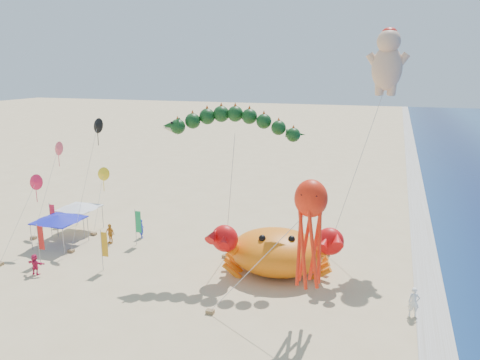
{
  "coord_description": "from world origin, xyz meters",
  "views": [
    {
      "loc": [
        8.92,
        -30.86,
        14.92
      ],
      "look_at": [
        -2.0,
        2.0,
        6.5
      ],
      "focal_mm": 35.0,
      "sensor_mm": 36.0,
      "label": 1
    }
  ],
  "objects_px": {
    "crab_inflatable": "(276,251)",
    "octopus_kite": "(310,225)",
    "canopy_blue": "(59,218)",
    "cherub_kite": "(387,60)",
    "canopy_white": "(79,206)",
    "dragon_kite": "(233,127)"
  },
  "relations": [
    {
      "from": "canopy_blue",
      "to": "canopy_white",
      "type": "xyz_separation_m",
      "value": [
        -0.59,
        3.49,
        -0.0
      ]
    },
    {
      "from": "canopy_blue",
      "to": "octopus_kite",
      "type": "bearing_deg",
      "value": -14.63
    },
    {
      "from": "dragon_kite",
      "to": "canopy_blue",
      "type": "relative_size",
      "value": 3.08
    },
    {
      "from": "dragon_kite",
      "to": "cherub_kite",
      "type": "xyz_separation_m",
      "value": [
        10.32,
        7.34,
        4.81
      ]
    },
    {
      "from": "cherub_kite",
      "to": "octopus_kite",
      "type": "height_order",
      "value": "cherub_kite"
    },
    {
      "from": "crab_inflatable",
      "to": "dragon_kite",
      "type": "bearing_deg",
      "value": 164.4
    },
    {
      "from": "dragon_kite",
      "to": "canopy_blue",
      "type": "distance_m",
      "value": 17.3
    },
    {
      "from": "cherub_kite",
      "to": "canopy_white",
      "type": "relative_size",
      "value": 5.19
    },
    {
      "from": "crab_inflatable",
      "to": "canopy_blue",
      "type": "distance_m",
      "value": 18.89
    },
    {
      "from": "crab_inflatable",
      "to": "canopy_white",
      "type": "relative_size",
      "value": 2.7
    },
    {
      "from": "crab_inflatable",
      "to": "octopus_kite",
      "type": "xyz_separation_m",
      "value": [
        3.42,
        -6.14,
        4.36
      ]
    },
    {
      "from": "dragon_kite",
      "to": "canopy_blue",
      "type": "xyz_separation_m",
      "value": [
        -15.2,
        -1.35,
        -8.16
      ]
    },
    {
      "from": "dragon_kite",
      "to": "cherub_kite",
      "type": "relative_size",
      "value": 0.66
    },
    {
      "from": "canopy_blue",
      "to": "canopy_white",
      "type": "bearing_deg",
      "value": 99.6
    },
    {
      "from": "crab_inflatable",
      "to": "dragon_kite",
      "type": "relative_size",
      "value": 0.79
    },
    {
      "from": "cherub_kite",
      "to": "canopy_white",
      "type": "bearing_deg",
      "value": -168.73
    },
    {
      "from": "cherub_kite",
      "to": "crab_inflatable",
      "type": "bearing_deg",
      "value": -128.46
    },
    {
      "from": "crab_inflatable",
      "to": "octopus_kite",
      "type": "height_order",
      "value": "octopus_kite"
    },
    {
      "from": "dragon_kite",
      "to": "canopy_white",
      "type": "distance_m",
      "value": 17.9
    },
    {
      "from": "octopus_kite",
      "to": "dragon_kite",
      "type": "bearing_deg",
      "value": 134.73
    },
    {
      "from": "crab_inflatable",
      "to": "canopy_blue",
      "type": "relative_size",
      "value": 2.44
    },
    {
      "from": "dragon_kite",
      "to": "octopus_kite",
      "type": "relative_size",
      "value": 1.33
    }
  ]
}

